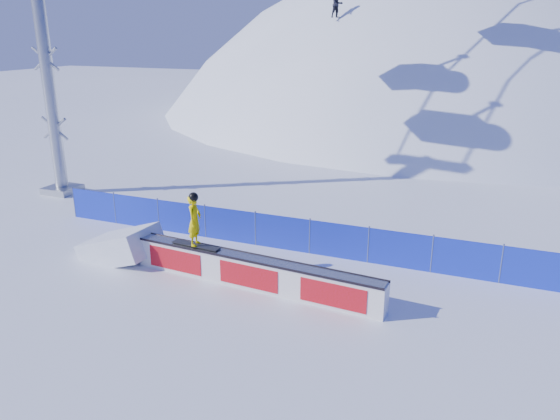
% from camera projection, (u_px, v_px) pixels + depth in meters
% --- Properties ---
extents(ground, '(160.00, 160.00, 0.00)m').
position_uv_depth(ground, '(289.00, 322.00, 14.16)').
color(ground, white).
rests_on(ground, ground).
extents(snow_hill, '(64.00, 64.00, 64.00)m').
position_uv_depth(snow_hill, '(435.00, 284.00, 56.73)').
color(snow_hill, white).
rests_on(snow_hill, ground).
extents(safety_fence, '(22.05, 0.05, 1.30)m').
position_uv_depth(safety_fence, '(338.00, 241.00, 17.92)').
color(safety_fence, '#172DC4').
rests_on(safety_fence, ground).
extents(rail_box, '(8.02, 1.17, 0.96)m').
position_uv_depth(rail_box, '(253.00, 272.00, 15.90)').
color(rail_box, white).
rests_on(rail_box, ground).
extents(snow_ramp, '(2.72, 1.82, 1.62)m').
position_uv_depth(snow_ramp, '(122.00, 257.00, 18.18)').
color(snow_ramp, white).
rests_on(snow_ramp, ground).
extents(snowboarder, '(1.63, 0.62, 1.69)m').
position_uv_depth(snowboarder, '(195.00, 220.00, 16.32)').
color(snowboarder, black).
rests_on(snowboarder, rail_box).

